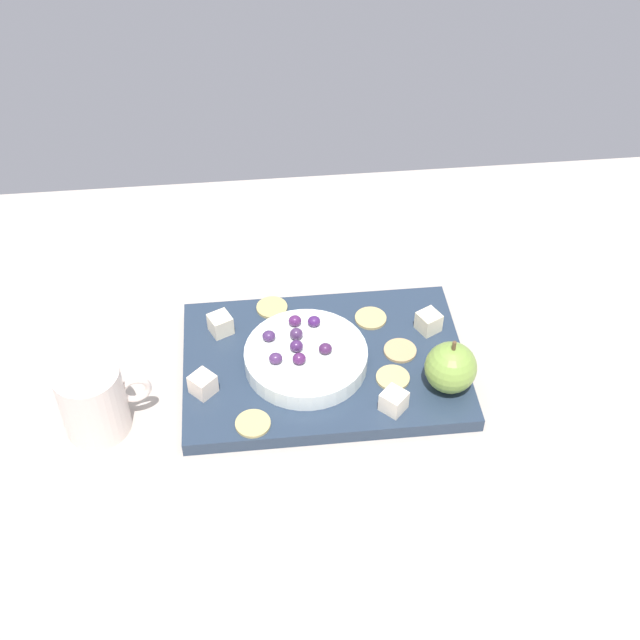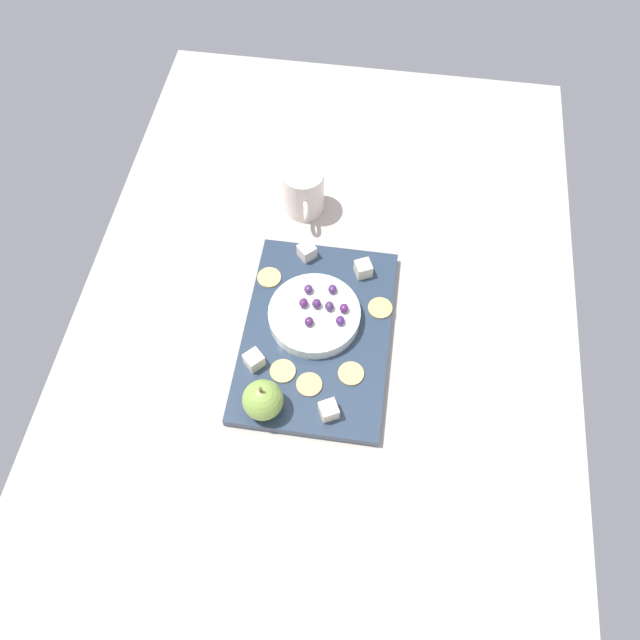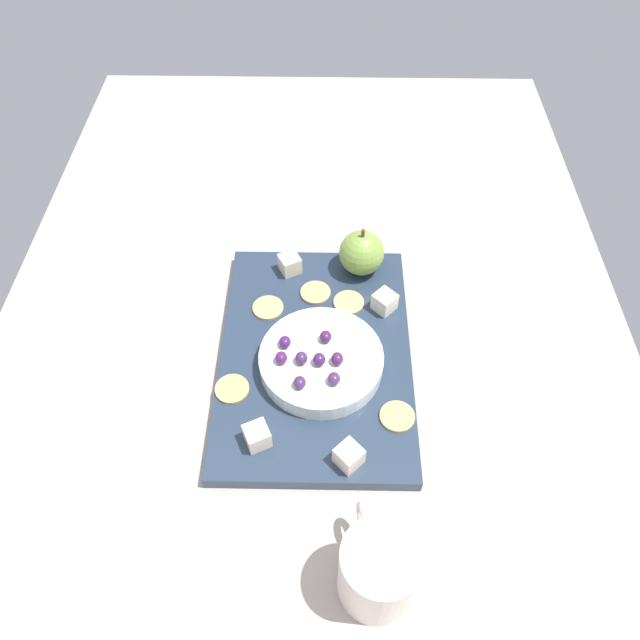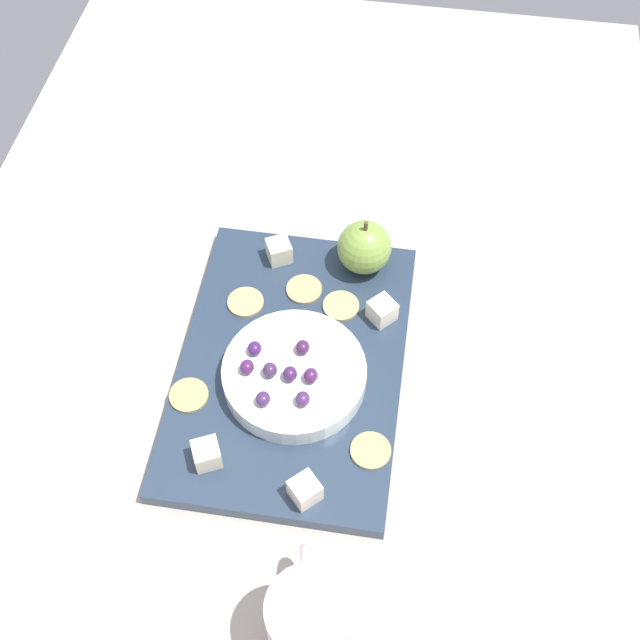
{
  "view_description": "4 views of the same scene",
  "coord_description": "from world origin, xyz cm",
  "px_view_note": "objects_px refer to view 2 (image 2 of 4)",
  "views": [
    {
      "loc": [
        8.42,
        75.88,
        84.62
      ],
      "look_at": [
        0.31,
        -1.51,
        10.93
      ],
      "focal_mm": 46.83,
      "sensor_mm": 36.0,
      "label": 1
    },
    {
      "loc": [
        -51.56,
        -7.22,
        100.01
      ],
      "look_at": [
        0.61,
        0.29,
        9.19
      ],
      "focal_mm": 35.08,
      "sensor_mm": 36.0,
      "label": 2
    },
    {
      "loc": [
        46.46,
        2.13,
        70.58
      ],
      "look_at": [
        -2.83,
        1.31,
        9.12
      ],
      "focal_mm": 33.81,
      "sensor_mm": 36.0,
      "label": 3
    },
    {
      "loc": [
        47.55,
        11.33,
        84.06
      ],
      "look_at": [
        -3.06,
        3.55,
        10.48
      ],
      "focal_mm": 45.66,
      "sensor_mm": 36.0,
      "label": 4
    }
  ],
  "objects_px": {
    "serving_dish": "(314,315)",
    "cracker_3": "(283,371)",
    "cheese_cube_2": "(329,410)",
    "cracker_0": "(351,374)",
    "grape_0": "(309,322)",
    "grape_7": "(308,289)",
    "apple_whole": "(263,400)",
    "cheese_cube_0": "(363,269)",
    "grape_2": "(344,308)",
    "cheese_cube_3": "(254,360)",
    "grape_4": "(340,321)",
    "cracker_1": "(269,277)",
    "platter": "(317,335)",
    "cheese_cube_1": "(307,251)",
    "grape_5": "(333,289)",
    "cracker_4": "(309,384)",
    "cracker_2": "(380,308)",
    "grape_3": "(329,306)",
    "grape_6": "(303,303)",
    "cup": "(303,191)",
    "grape_1": "(317,304)"
  },
  "relations": [
    {
      "from": "serving_dish",
      "to": "cracker_3",
      "type": "distance_m",
      "value": 0.11
    },
    {
      "from": "cheese_cube_2",
      "to": "cracker_0",
      "type": "xyz_separation_m",
      "value": [
        0.07,
        -0.03,
        -0.01
      ]
    },
    {
      "from": "grape_0",
      "to": "grape_7",
      "type": "distance_m",
      "value": 0.07
    },
    {
      "from": "apple_whole",
      "to": "cheese_cube_0",
      "type": "bearing_deg",
      "value": -24.33
    },
    {
      "from": "grape_7",
      "to": "cracker_3",
      "type": "bearing_deg",
      "value": 171.91
    },
    {
      "from": "grape_2",
      "to": "grape_7",
      "type": "height_order",
      "value": "same"
    },
    {
      "from": "cheese_cube_3",
      "to": "grape_4",
      "type": "xyz_separation_m",
      "value": [
        0.08,
        -0.13,
        0.02
      ]
    },
    {
      "from": "cheese_cube_2",
      "to": "cracker_1",
      "type": "bearing_deg",
      "value": 30.24
    },
    {
      "from": "serving_dish",
      "to": "cracker_3",
      "type": "xyz_separation_m",
      "value": [
        -0.11,
        0.04,
        -0.01
      ]
    },
    {
      "from": "grape_0",
      "to": "grape_2",
      "type": "bearing_deg",
      "value": -57.93
    },
    {
      "from": "platter",
      "to": "grape_0",
      "type": "xyz_separation_m",
      "value": [
        0.0,
        0.01,
        0.04
      ]
    },
    {
      "from": "cracker_3",
      "to": "grape_4",
      "type": "bearing_deg",
      "value": -42.08
    },
    {
      "from": "cheese_cube_3",
      "to": "grape_2",
      "type": "distance_m",
      "value": 0.18
    },
    {
      "from": "serving_dish",
      "to": "cheese_cube_1",
      "type": "distance_m",
      "value": 0.14
    },
    {
      "from": "serving_dish",
      "to": "cheese_cube_2",
      "type": "distance_m",
      "value": 0.18
    },
    {
      "from": "cheese_cube_1",
      "to": "cheese_cube_2",
      "type": "relative_size",
      "value": 1.0
    },
    {
      "from": "platter",
      "to": "apple_whole",
      "type": "xyz_separation_m",
      "value": [
        -0.15,
        0.06,
        0.04
      ]
    },
    {
      "from": "cheese_cube_3",
      "to": "cracker_0",
      "type": "bearing_deg",
      "value": -88.63
    },
    {
      "from": "grape_0",
      "to": "grape_5",
      "type": "xyz_separation_m",
      "value": [
        0.07,
        -0.03,
        -0.0
      ]
    },
    {
      "from": "cheese_cube_2",
      "to": "cracker_0",
      "type": "bearing_deg",
      "value": -20.17
    },
    {
      "from": "apple_whole",
      "to": "cracker_4",
      "type": "height_order",
      "value": "apple_whole"
    },
    {
      "from": "cracker_2",
      "to": "cheese_cube_2",
      "type": "bearing_deg",
      "value": 163.11
    },
    {
      "from": "cheese_cube_1",
      "to": "grape_3",
      "type": "height_order",
      "value": "grape_3"
    },
    {
      "from": "cheese_cube_3",
      "to": "grape_0",
      "type": "xyz_separation_m",
      "value": [
        0.08,
        -0.08,
        0.02
      ]
    },
    {
      "from": "grape_6",
      "to": "cheese_cube_1",
      "type": "bearing_deg",
      "value": 6.26
    },
    {
      "from": "grape_7",
      "to": "grape_4",
      "type": "bearing_deg",
      "value": -131.16
    },
    {
      "from": "cracker_2",
      "to": "cracker_3",
      "type": "height_order",
      "value": "same"
    },
    {
      "from": "cheese_cube_0",
      "to": "grape_4",
      "type": "xyz_separation_m",
      "value": [
        -0.12,
        0.03,
        0.02
      ]
    },
    {
      "from": "cracker_2",
      "to": "cup",
      "type": "bearing_deg",
      "value": 37.38
    },
    {
      "from": "cracker_1",
      "to": "grape_4",
      "type": "height_order",
      "value": "grape_4"
    },
    {
      "from": "cheese_cube_3",
      "to": "cracker_2",
      "type": "bearing_deg",
      "value": -55.18
    },
    {
      "from": "grape_6",
      "to": "cup",
      "type": "distance_m",
      "value": 0.25
    },
    {
      "from": "cracker_2",
      "to": "grape_5",
      "type": "relative_size",
      "value": 2.53
    },
    {
      "from": "cracker_4",
      "to": "cheese_cube_1",
      "type": "bearing_deg",
      "value": 9.59
    },
    {
      "from": "cracker_1",
      "to": "grape_0",
      "type": "height_order",
      "value": "grape_0"
    },
    {
      "from": "platter",
      "to": "grape_6",
      "type": "xyz_separation_m",
      "value": [
        0.04,
        0.03,
        0.04
      ]
    },
    {
      "from": "grape_5",
      "to": "cracker_4",
      "type": "bearing_deg",
      "value": 174.89
    },
    {
      "from": "apple_whole",
      "to": "cracker_2",
      "type": "height_order",
      "value": "apple_whole"
    },
    {
      "from": "serving_dish",
      "to": "grape_6",
      "type": "xyz_separation_m",
      "value": [
        0.01,
        0.02,
        0.02
      ]
    },
    {
      "from": "apple_whole",
      "to": "grape_1",
      "type": "height_order",
      "value": "apple_whole"
    },
    {
      "from": "cheese_cube_0",
      "to": "grape_6",
      "type": "relative_size",
      "value": 1.61
    },
    {
      "from": "platter",
      "to": "cheese_cube_3",
      "type": "distance_m",
      "value": 0.12
    },
    {
      "from": "cracker_1",
      "to": "grape_3",
      "type": "xyz_separation_m",
      "value": [
        -0.06,
        -0.12,
        0.03
      ]
    },
    {
      "from": "cheese_cube_1",
      "to": "platter",
      "type": "bearing_deg",
      "value": -165.36
    },
    {
      "from": "cheese_cube_2",
      "to": "cracker_1",
      "type": "distance_m",
      "value": 0.28
    },
    {
      "from": "grape_0",
      "to": "grape_6",
      "type": "xyz_separation_m",
      "value": [
        0.03,
        0.01,
        0.0
      ]
    },
    {
      "from": "cracker_1",
      "to": "grape_1",
      "type": "xyz_separation_m",
      "value": [
        -0.06,
        -0.1,
        0.03
      ]
    },
    {
      "from": "cracker_4",
      "to": "grape_3",
      "type": "distance_m",
      "value": 0.14
    },
    {
      "from": "cheese_cube_0",
      "to": "cracker_1",
      "type": "height_order",
      "value": "cheese_cube_0"
    },
    {
      "from": "grape_7",
      "to": "cracker_4",
      "type": "bearing_deg",
      "value": -171.0
    }
  ]
}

